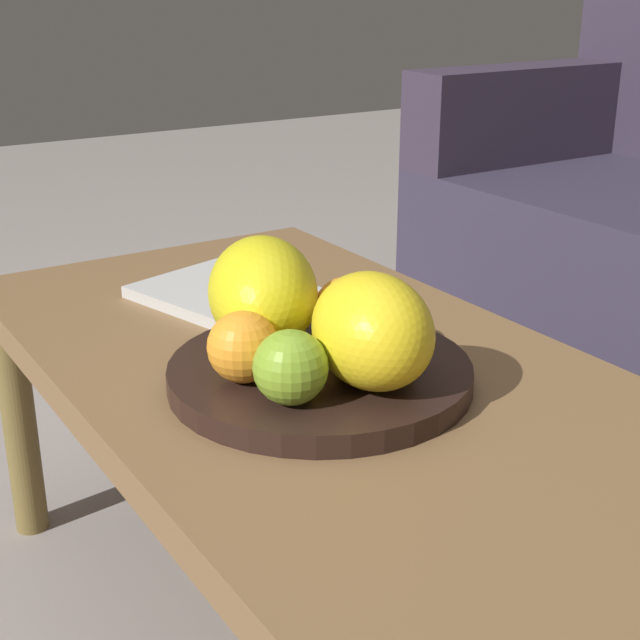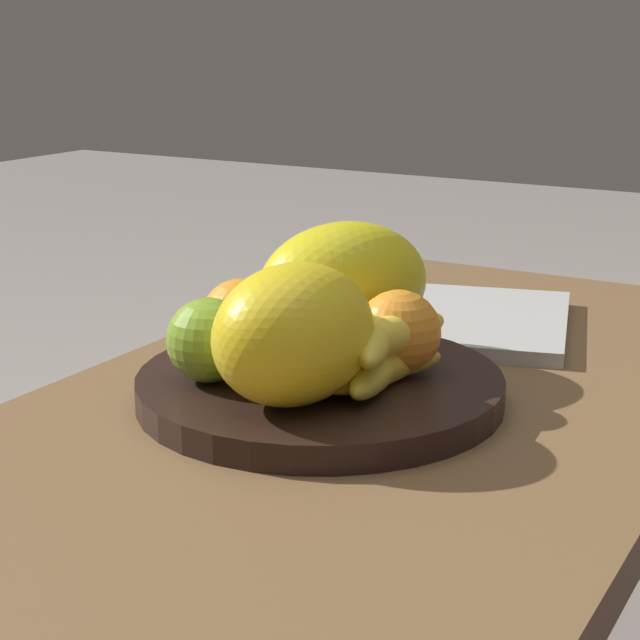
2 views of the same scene
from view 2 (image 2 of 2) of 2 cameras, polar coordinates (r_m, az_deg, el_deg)
coffee_table at (r=0.92m, az=1.47°, el=-7.71°), size 1.17×0.55×0.41m
fruit_bowl at (r=0.93m, az=0.00°, el=-3.72°), size 0.33×0.33×0.03m
melon_large_front at (r=0.84m, az=-1.44°, el=-0.78°), size 0.17×0.14×0.12m
melon_smaller_beside at (r=0.98m, az=1.32°, el=1.94°), size 0.21×0.19×0.12m
orange_front at (r=0.91m, az=4.35°, el=-0.69°), size 0.08×0.08×0.08m
orange_left at (r=0.96m, az=-4.41°, el=0.08°), size 0.07×0.07×0.07m
apple_front at (r=0.90m, az=-6.15°, el=-1.11°), size 0.07×0.07×0.07m
banana_bunch at (r=0.89m, az=3.12°, el=-1.86°), size 0.16×0.13×0.06m
magazine at (r=1.16m, az=9.02°, el=-0.08°), size 0.29×0.24×0.02m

